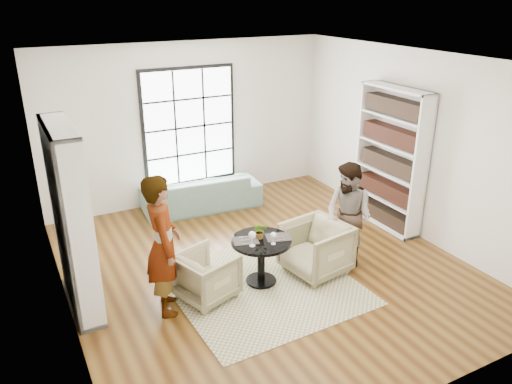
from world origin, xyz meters
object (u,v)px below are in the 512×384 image
armchair_left (206,276)px  flower_centerpiece (260,231)px  pedestal_table (261,252)px  person_left (163,245)px  wine_glass_left (252,236)px  wine_glass_right (273,236)px  sofa (201,192)px  armchair_right (316,248)px  person_right (348,215)px

armchair_left → flower_centerpiece: 0.94m
pedestal_table → person_left: (-1.36, 0.02, 0.43)m
wine_glass_left → wine_glass_right: wine_glass_left is taller
pedestal_table → sofa: 2.83m
armchair_right → flower_centerpiece: flower_centerpiece is taller
pedestal_table → person_right: 1.42m
person_right → wine_glass_left: person_right is taller
armchair_right → person_left: size_ratio=0.46×
person_right → wine_glass_left: bearing=-103.8°
person_left → wine_glass_right: (1.45, -0.20, -0.12)m
pedestal_table → wine_glass_right: 0.37m
wine_glass_left → flower_centerpiece: (0.20, 0.15, -0.04)m
person_right → wine_glass_left: size_ratio=7.32×
person_right → flower_centerpiece: bearing=-110.2°
sofa → person_right: bearing=115.7°
flower_centerpiece → person_left: bearing=-178.5°
person_right → pedestal_table: bearing=-108.0°
person_left → flower_centerpiece: size_ratio=8.35×
pedestal_table → armchair_right: 0.85m
pedestal_table → flower_centerpiece: flower_centerpiece is taller
person_right → flower_centerpiece: (-1.37, 0.17, -0.01)m
sofa → flower_centerpiece: 2.81m
sofa → armchair_left: bearing=73.7°
person_left → wine_glass_left: person_left is taller
sofa → person_left: (-1.60, -2.80, 0.60)m
sofa → armchair_right: bearing=105.8°
armchair_right → wine_glass_left: bearing=-100.0°
sofa → flower_centerpiece: size_ratio=9.86×
pedestal_table → armchair_left: 0.83m
pedestal_table → sofa: pedestal_table is taller
pedestal_table → wine_glass_right: (0.09, -0.18, 0.31)m
wine_glass_left → flower_centerpiece: size_ratio=0.98×
wine_glass_left → flower_centerpiece: 0.25m
person_left → armchair_right: bearing=-82.0°
person_left → wine_glass_right: bearing=-86.3°
armchair_left → person_right: person_right is taller
sofa → wine_glass_left: bearing=86.0°
armchair_left → wine_glass_left: wine_glass_left is taller
person_left → flower_centerpiece: (1.37, 0.04, -0.14)m
pedestal_table → person_right: person_right is taller
armchair_right → person_left: (-2.19, 0.13, 0.54)m
armchair_right → wine_glass_right: (-0.74, -0.07, 0.41)m
wine_glass_left → sofa: bearing=81.6°
person_right → armchair_left: bearing=-106.7°
armchair_left → wine_glass_right: 1.03m
flower_centerpiece → sofa: bearing=85.2°
sofa → pedestal_table: bearing=89.5°
armchair_left → person_right: size_ratio=0.46×
wine_glass_left → armchair_right: bearing=-0.8°
person_right → wine_glass_right: person_right is taller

